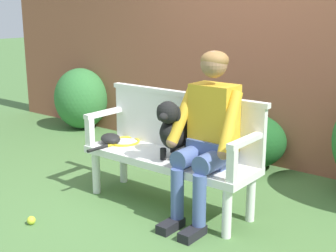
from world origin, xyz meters
TOP-DOWN VIEW (x-y plane):
  - ground_plane at (0.00, 0.00)m, footprint 40.00×40.00m
  - brick_garden_fence at (0.00, 1.63)m, footprint 8.00×0.30m
  - hedge_bush_far_left at (-2.54, 1.30)m, footprint 0.75×0.69m
  - hedge_bush_mid_left at (0.04, 1.30)m, footprint 0.77×0.68m
  - garden_bench at (0.00, 0.00)m, footprint 1.51×0.47m
  - bench_backrest at (0.00, 0.21)m, footprint 1.55×0.06m
  - bench_armrest_left_end at (-0.72, -0.08)m, footprint 0.06×0.47m
  - bench_armrest_right_end at (0.72, -0.08)m, footprint 0.06×0.47m
  - person_seated at (0.39, -0.01)m, footprint 0.56×0.64m
  - dog_on_bench at (0.08, -0.03)m, footprint 0.31×0.48m
  - tennis_racket at (-0.55, 0.03)m, footprint 0.30×0.57m
  - baseball_glove at (-0.62, -0.04)m, footprint 0.27×0.25m
  - tennis_ball at (-0.61, -0.93)m, footprint 0.07×0.07m

SIDE VIEW (x-z plane):
  - ground_plane at x=0.00m, z-range 0.00..0.00m
  - tennis_ball at x=-0.61m, z-range 0.00..0.07m
  - hedge_bush_mid_left at x=0.04m, z-range 0.00..0.57m
  - garden_bench at x=0.00m, z-range 0.16..0.60m
  - hedge_bush_far_left at x=-2.54m, z-range 0.00..0.83m
  - tennis_racket at x=-0.55m, z-range 0.44..0.46m
  - baseball_glove at x=-0.62m, z-range 0.44..0.53m
  - bench_armrest_left_end at x=-0.72m, z-range 0.50..0.78m
  - bench_armrest_right_end at x=0.72m, z-range 0.50..0.78m
  - dog_on_bench at x=0.08m, z-range 0.44..0.93m
  - bench_backrest at x=0.00m, z-range 0.44..0.94m
  - person_seated at x=0.39m, z-range 0.06..1.37m
  - brick_garden_fence at x=0.00m, z-range 0.00..2.72m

